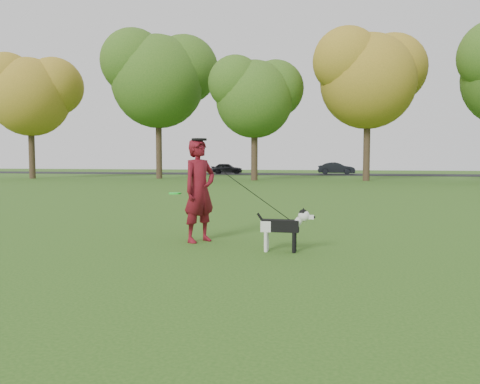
% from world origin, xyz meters
% --- Properties ---
extents(ground, '(120.00, 120.00, 0.00)m').
position_xyz_m(ground, '(0.00, 0.00, 0.00)').
color(ground, '#285116').
rests_on(ground, ground).
extents(road, '(120.00, 7.00, 0.02)m').
position_xyz_m(road, '(0.00, 40.00, 0.01)').
color(road, black).
rests_on(road, ground).
extents(man, '(0.76, 0.83, 1.91)m').
position_xyz_m(man, '(-0.50, 0.04, 0.96)').
color(man, '#5E0D13').
rests_on(man, ground).
extents(dog, '(0.98, 0.20, 0.74)m').
position_xyz_m(dog, '(1.16, -0.60, 0.45)').
color(dog, black).
rests_on(dog, ground).
extents(car_left, '(3.39, 1.56, 1.13)m').
position_xyz_m(car_left, '(-9.56, 40.00, 0.58)').
color(car_left, black).
rests_on(car_left, road).
extents(car_mid, '(3.74, 1.45, 1.22)m').
position_xyz_m(car_mid, '(1.84, 40.00, 0.63)').
color(car_mid, black).
rests_on(car_mid, road).
extents(man_held_items, '(2.34, 0.77, 1.43)m').
position_xyz_m(man_held_items, '(0.62, -0.31, 0.92)').
color(man_held_items, '#1EF031').
rests_on(man_held_items, ground).
extents(tree_row, '(51.74, 8.86, 12.01)m').
position_xyz_m(tree_row, '(-1.43, 26.07, 7.41)').
color(tree_row, '#38281C').
rests_on(tree_row, ground).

